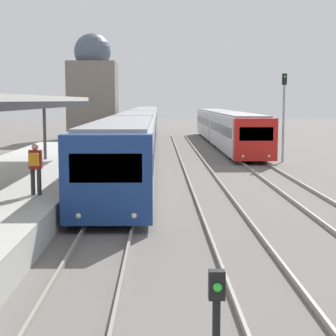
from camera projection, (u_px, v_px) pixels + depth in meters
person_on_platform at (35, 165)px, 17.83m from camera, size 0.40×0.40×1.66m
train_near at (141, 126)px, 48.52m from camera, size 2.70×65.39×3.02m
train_far at (224, 126)px, 49.39m from camera, size 2.62×32.26×2.94m
signal_post_near at (216, 326)px, 6.82m from camera, size 0.20×0.21×1.84m
signal_mast_far at (284, 107)px, 35.13m from camera, size 0.28×0.29×5.55m
distant_domed_building at (93, 90)px, 56.10m from camera, size 4.73×4.73×10.51m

